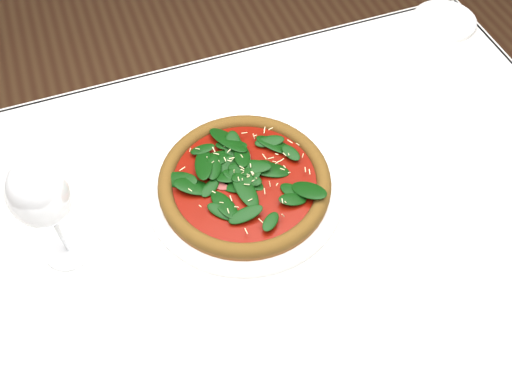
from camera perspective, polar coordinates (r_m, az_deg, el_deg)
name	(u,v)px	position (r m, az deg, el deg)	size (l,w,h in m)	color
dining_table	(246,276)	(0.93, -1.02, -8.36)	(1.21, 0.81, 0.75)	silver
plate	(245,187)	(0.89, -1.14, 0.50)	(0.31, 0.31, 0.01)	white
pizza	(245,180)	(0.87, -1.15, 1.17)	(0.31, 0.31, 0.03)	#9E5A26
wine_glass	(40,196)	(0.77, -20.77, -0.36)	(0.08, 0.08, 0.20)	white
saucer_far	(445,20)	(1.23, 18.34, 15.99)	(0.12, 0.12, 0.01)	white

